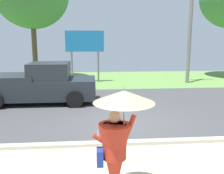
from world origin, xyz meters
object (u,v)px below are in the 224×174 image
(pickup_truck, at_px, (40,84))
(roadside_billboard, at_px, (85,45))
(monk_pedestrian, at_px, (117,140))
(utility_pole, at_px, (190,21))

(pickup_truck, distance_m, roadside_billboard, 6.15)
(monk_pedestrian, bearing_deg, utility_pole, 47.20)
(utility_pole, bearing_deg, roadside_billboard, 173.05)
(utility_pole, bearing_deg, pickup_truck, -152.18)
(pickup_truck, relative_size, utility_pole, 0.67)
(monk_pedestrian, distance_m, roadside_billboard, 13.20)
(monk_pedestrian, height_order, pickup_truck, monk_pedestrian)
(pickup_truck, distance_m, utility_pole, 10.61)
(monk_pedestrian, distance_m, pickup_truck, 8.05)
(utility_pole, height_order, roadside_billboard, utility_pole)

